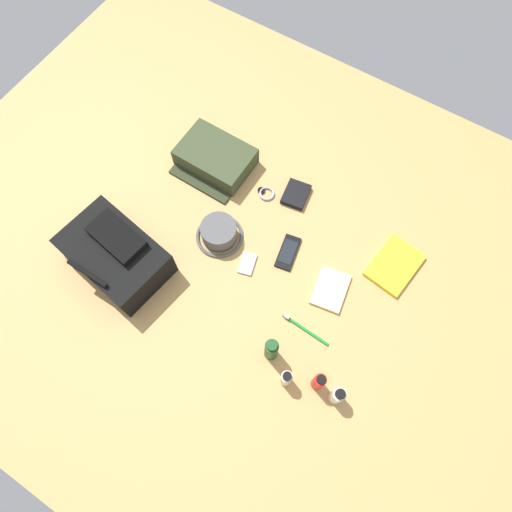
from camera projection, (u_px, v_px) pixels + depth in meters
The scene contains 15 objects.
ground_plane at pixel (256, 261), 1.67m from camera, with size 2.64×2.02×0.02m, color tan.
backpack at pixel (116, 255), 1.59m from camera, with size 0.39×0.29×0.16m.
toiletry_pouch at pixel (215, 158), 1.78m from camera, with size 0.28×0.24×0.08m.
bucket_hat at pixel (219, 233), 1.67m from camera, with size 0.18×0.18×0.08m.
toothpaste_tube at pixel (337, 396), 1.43m from camera, with size 0.04×0.04×0.12m.
sunscreen_spray at pixel (319, 382), 1.44m from camera, with size 0.04×0.04×0.13m.
lotion_bottle at pixel (286, 378), 1.45m from camera, with size 0.04×0.04×0.11m.
shampoo_bottle at pixel (271, 350), 1.47m from camera, with size 0.05×0.05×0.15m.
paperback_novel at pixel (394, 265), 1.64m from camera, with size 0.17×0.22×0.02m.
cell_phone at pixel (288, 252), 1.67m from camera, with size 0.09×0.14×0.01m.
media_player at pixel (247, 264), 1.65m from camera, with size 0.07×0.10×0.01m.
wristwatch at pixel (266, 193), 1.76m from camera, with size 0.07×0.06×0.01m.
toothbrush at pixel (303, 328), 1.56m from camera, with size 0.18×0.02×0.02m.
wallet at pixel (296, 194), 1.75m from camera, with size 0.09×0.11×0.02m, color black.
notepad at pixel (330, 289), 1.61m from camera, with size 0.11×0.15×0.02m, color beige.
Camera 1 is at (-0.33, 0.52, 1.54)m, focal length 31.80 mm.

